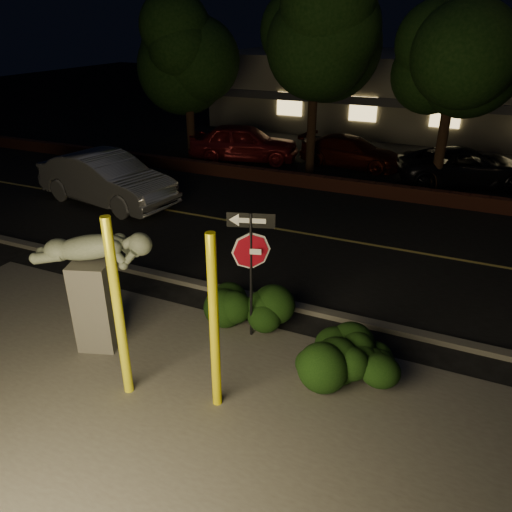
{
  "coord_description": "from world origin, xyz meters",
  "views": [
    {
      "loc": [
        3.75,
        -6.07,
        5.85
      ],
      "look_at": [
        0.12,
        1.98,
        1.6
      ],
      "focal_mm": 35.0,
      "sensor_mm": 36.0,
      "label": 1
    }
  ],
  "objects_px": {
    "signpost": "(251,251)",
    "parked_car_red": "(244,143)",
    "parked_car_darkred": "(351,152)",
    "parked_car_dark": "(466,167)",
    "silver_sedan": "(107,179)",
    "yellow_pole_left": "(118,311)",
    "sculpture": "(94,277)",
    "yellow_pole_right": "(214,325)"
  },
  "relations": [
    {
      "from": "silver_sedan",
      "to": "parked_car_dark",
      "type": "relative_size",
      "value": 1.04
    },
    {
      "from": "parked_car_darkred",
      "to": "parked_car_dark",
      "type": "height_order",
      "value": "parked_car_dark"
    },
    {
      "from": "parked_car_dark",
      "to": "sculpture",
      "type": "bearing_deg",
      "value": 137.65
    },
    {
      "from": "silver_sedan",
      "to": "parked_car_red",
      "type": "xyz_separation_m",
      "value": [
        1.85,
        7.01,
        -0.04
      ]
    },
    {
      "from": "silver_sedan",
      "to": "parked_car_darkred",
      "type": "relative_size",
      "value": 1.19
    },
    {
      "from": "parked_car_red",
      "to": "silver_sedan",
      "type": "bearing_deg",
      "value": 150.29
    },
    {
      "from": "silver_sedan",
      "to": "parked_car_dark",
      "type": "xyz_separation_m",
      "value": [
        11.07,
        7.29,
        -0.16
      ]
    },
    {
      "from": "silver_sedan",
      "to": "yellow_pole_left",
      "type": "bearing_deg",
      "value": -129.49
    },
    {
      "from": "yellow_pole_right",
      "to": "parked_car_darkred",
      "type": "xyz_separation_m",
      "value": [
        -1.74,
        15.31,
        -0.92
      ]
    },
    {
      "from": "yellow_pole_right",
      "to": "parked_car_darkred",
      "type": "bearing_deg",
      "value": 96.47
    },
    {
      "from": "signpost",
      "to": "sculpture",
      "type": "xyz_separation_m",
      "value": [
        -2.51,
        -1.48,
        -0.39
      ]
    },
    {
      "from": "signpost",
      "to": "silver_sedan",
      "type": "distance_m",
      "value": 9.46
    },
    {
      "from": "parked_car_darkred",
      "to": "parked_car_red",
      "type": "bearing_deg",
      "value": 108.41
    },
    {
      "from": "yellow_pole_left",
      "to": "signpost",
      "type": "bearing_deg",
      "value": 63.02
    },
    {
      "from": "sculpture",
      "to": "parked_car_red",
      "type": "height_order",
      "value": "sculpture"
    },
    {
      "from": "sculpture",
      "to": "parked_car_darkred",
      "type": "height_order",
      "value": "sculpture"
    },
    {
      "from": "yellow_pole_right",
      "to": "signpost",
      "type": "height_order",
      "value": "yellow_pole_right"
    },
    {
      "from": "parked_car_dark",
      "to": "signpost",
      "type": "bearing_deg",
      "value": 145.48
    },
    {
      "from": "yellow_pole_left",
      "to": "silver_sedan",
      "type": "height_order",
      "value": "yellow_pole_left"
    },
    {
      "from": "silver_sedan",
      "to": "parked_car_red",
      "type": "height_order",
      "value": "silver_sedan"
    },
    {
      "from": "silver_sedan",
      "to": "parked_car_red",
      "type": "relative_size",
      "value": 1.09
    },
    {
      "from": "parked_car_darkred",
      "to": "yellow_pole_left",
      "type": "bearing_deg",
      "value": -173.76
    },
    {
      "from": "signpost",
      "to": "parked_car_red",
      "type": "relative_size",
      "value": 0.55
    },
    {
      "from": "yellow_pole_right",
      "to": "signpost",
      "type": "xyz_separation_m",
      "value": [
        -0.32,
        2.04,
        0.33
      ]
    },
    {
      "from": "yellow_pole_left",
      "to": "parked_car_darkred",
      "type": "xyz_separation_m",
      "value": [
        -0.2,
        15.66,
        -0.98
      ]
    },
    {
      "from": "sculpture",
      "to": "parked_car_darkred",
      "type": "bearing_deg",
      "value": 66.82
    },
    {
      "from": "parked_car_darkred",
      "to": "parked_car_dark",
      "type": "distance_m",
      "value": 4.72
    },
    {
      "from": "parked_car_red",
      "to": "parked_car_darkred",
      "type": "bearing_deg",
      "value": -92.02
    },
    {
      "from": "signpost",
      "to": "parked_car_darkred",
      "type": "xyz_separation_m",
      "value": [
        -1.42,
        13.26,
        -1.24
      ]
    },
    {
      "from": "yellow_pole_left",
      "to": "sculpture",
      "type": "xyz_separation_m",
      "value": [
        -1.29,
        0.92,
        -0.12
      ]
    },
    {
      "from": "yellow_pole_right",
      "to": "parked_car_darkred",
      "type": "distance_m",
      "value": 15.43
    },
    {
      "from": "parked_car_darkred",
      "to": "parked_car_dark",
      "type": "xyz_separation_m",
      "value": [
        4.66,
        -0.76,
        0.06
      ]
    },
    {
      "from": "yellow_pole_right",
      "to": "parked_car_darkred",
      "type": "relative_size",
      "value": 0.71
    },
    {
      "from": "signpost",
      "to": "silver_sedan",
      "type": "xyz_separation_m",
      "value": [
        -7.83,
        5.21,
        -1.02
      ]
    },
    {
      "from": "yellow_pole_right",
      "to": "silver_sedan",
      "type": "height_order",
      "value": "yellow_pole_right"
    },
    {
      "from": "yellow_pole_left",
      "to": "sculpture",
      "type": "distance_m",
      "value": 1.59
    },
    {
      "from": "parked_car_red",
      "to": "parked_car_darkred",
      "type": "height_order",
      "value": "parked_car_red"
    },
    {
      "from": "parked_car_red",
      "to": "parked_car_dark",
      "type": "height_order",
      "value": "parked_car_red"
    },
    {
      "from": "yellow_pole_left",
      "to": "signpost",
      "type": "distance_m",
      "value": 2.7
    },
    {
      "from": "yellow_pole_left",
      "to": "parked_car_dark",
      "type": "bearing_deg",
      "value": 73.33
    },
    {
      "from": "signpost",
      "to": "parked_car_dark",
      "type": "height_order",
      "value": "signpost"
    },
    {
      "from": "yellow_pole_right",
      "to": "sculpture",
      "type": "height_order",
      "value": "yellow_pole_right"
    }
  ]
}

